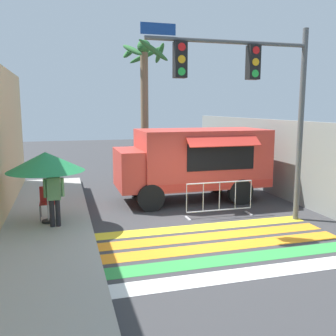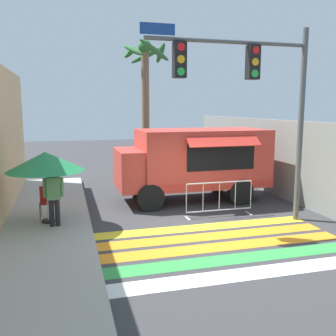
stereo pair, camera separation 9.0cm
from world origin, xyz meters
name	(u,v)px [view 2 (the right image)]	position (x,y,z in m)	size (l,w,h in m)	color
ground_plane	(203,231)	(0.00, 0.00, 0.00)	(60.00, 60.00, 0.00)	#38383A
concrete_wall_right	(282,159)	(4.24, 3.00, 1.43)	(0.20, 16.00, 2.87)	gray
crosswalk_painted	(221,247)	(0.00, -1.20, 0.00)	(6.40, 3.60, 0.01)	white
food_truck	(191,160)	(0.78, 3.34, 1.47)	(5.29, 2.71, 2.56)	#D13D33
traffic_signal_pole	(252,85)	(1.46, 0.27, 3.93)	(4.78, 0.29, 5.50)	#515456
patio_umbrella	(45,162)	(-4.05, 1.37, 1.87)	(2.07, 2.07, 1.96)	black
folding_chair	(48,199)	(-4.06, 1.86, 0.72)	(0.46, 0.46, 0.90)	#4C4C51
vendor_person	(54,194)	(-3.86, 0.95, 1.06)	(0.53, 0.21, 1.56)	black
barricade_front	(219,199)	(0.97, 1.19, 0.54)	(2.15, 0.44, 1.09)	#B7BABF
palm_tree	(146,85)	(0.07, 7.66, 4.30)	(2.22, 2.37, 6.27)	#7A664C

